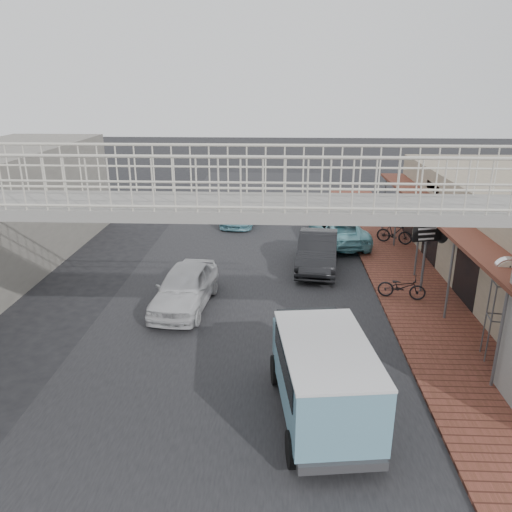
# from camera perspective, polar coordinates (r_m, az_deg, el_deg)

# --- Properties ---
(ground) EXTENTS (120.00, 120.00, 0.00)m
(ground) POSITION_cam_1_polar(r_m,az_deg,el_deg) (16.57, -1.80, -8.44)
(ground) COLOR black
(ground) RESTS_ON ground
(road_strip) EXTENTS (10.00, 60.00, 0.01)m
(road_strip) POSITION_cam_1_polar(r_m,az_deg,el_deg) (16.57, -1.80, -8.43)
(road_strip) COLOR black
(road_strip) RESTS_ON ground
(sidewalk) EXTENTS (3.00, 40.00, 0.10)m
(sidewalk) POSITION_cam_1_polar(r_m,az_deg,el_deg) (19.94, 17.91, -4.29)
(sidewalk) COLOR brown
(sidewalk) RESTS_ON ground
(footbridge) EXTENTS (16.40, 2.40, 6.34)m
(footbridge) POSITION_cam_1_polar(r_m,az_deg,el_deg) (11.61, -3.45, -3.73)
(footbridge) COLOR gray
(footbridge) RESTS_ON ground
(white_hatchback) EXTENTS (2.18, 4.55, 1.50)m
(white_hatchback) POSITION_cam_1_polar(r_m,az_deg,el_deg) (18.08, -8.13, -3.56)
(white_hatchback) COLOR silver
(white_hatchback) RESTS_ON ground
(dark_sedan) EXTENTS (2.15, 4.83, 1.54)m
(dark_sedan) POSITION_cam_1_polar(r_m,az_deg,el_deg) (21.80, 7.04, 0.58)
(dark_sedan) COLOR black
(dark_sedan) RESTS_ON ground
(angkot_curb) EXTENTS (2.91, 5.28, 1.40)m
(angkot_curb) POSITION_cam_1_polar(r_m,az_deg,el_deg) (25.36, 9.34, 2.99)
(angkot_curb) COLOR #6EB5BF
(angkot_curb) RESTS_ON ground
(angkot_far) EXTENTS (2.27, 4.57, 1.28)m
(angkot_far) POSITION_cam_1_polar(r_m,az_deg,el_deg) (28.77, -1.74, 5.06)
(angkot_far) COLOR #69A7B6
(angkot_far) RESTS_ON ground
(angkot_van) EXTENTS (2.50, 4.63, 2.17)m
(angkot_van) POSITION_cam_1_polar(r_m,az_deg,el_deg) (11.99, 7.69, -12.77)
(angkot_van) COLOR black
(angkot_van) RESTS_ON ground
(motorcycle_near) EXTENTS (1.81, 1.02, 0.90)m
(motorcycle_near) POSITION_cam_1_polar(r_m,az_deg,el_deg) (19.22, 16.32, -3.39)
(motorcycle_near) COLOR black
(motorcycle_near) RESTS_ON sidewalk
(motorcycle_far) EXTENTS (1.80, 1.17, 1.05)m
(motorcycle_far) POSITION_cam_1_polar(r_m,az_deg,el_deg) (25.66, 15.55, 2.55)
(motorcycle_far) COLOR black
(motorcycle_far) RESTS_ON sidewalk
(street_clock) EXTENTS (0.79, 0.68, 3.09)m
(street_clock) POSITION_cam_1_polar(r_m,az_deg,el_deg) (15.36, 26.73, -2.04)
(street_clock) COLOR #59595B
(street_clock) RESTS_ON sidewalk
(arrow_sign) EXTENTS (1.81, 1.19, 2.99)m
(arrow_sign) POSITION_cam_1_polar(r_m,az_deg,el_deg) (19.86, 20.86, 2.85)
(arrow_sign) COLOR #59595B
(arrow_sign) RESTS_ON sidewalk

